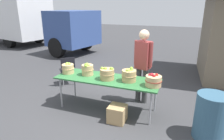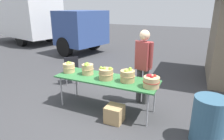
{
  "view_description": "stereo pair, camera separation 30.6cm",
  "coord_description": "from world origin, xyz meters",
  "px_view_note": "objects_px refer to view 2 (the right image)",
  "views": [
    {
      "loc": [
        1.54,
        -3.75,
        2.27
      ],
      "look_at": [
        0.0,
        0.3,
        0.85
      ],
      "focal_mm": 31.52,
      "sensor_mm": 36.0,
      "label": 1
    },
    {
      "loc": [
        1.82,
        -3.63,
        2.27
      ],
      "look_at": [
        0.0,
        0.3,
        0.85
      ],
      "focal_mm": 31.52,
      "sensor_mm": 36.0,
      "label": 2
    }
  ],
  "objects_px": {
    "apple_basket_green_0": "(69,67)",
    "folding_chair": "(71,68)",
    "vendor_adult": "(143,62)",
    "produce_crate": "(114,114)",
    "apple_basket_green_1": "(88,69)",
    "market_table": "(106,80)",
    "apple_basket_red_0": "(151,82)",
    "trash_barrel": "(208,120)",
    "apple_basket_green_3": "(128,76)",
    "box_truck": "(39,20)",
    "apple_basket_green_2": "(106,74)"
  },
  "relations": [
    {
      "from": "apple_basket_green_0",
      "to": "trash_barrel",
      "type": "height_order",
      "value": "apple_basket_green_0"
    },
    {
      "from": "apple_basket_green_1",
      "to": "apple_basket_red_0",
      "type": "distance_m",
      "value": 1.53
    },
    {
      "from": "folding_chair",
      "to": "apple_basket_green_3",
      "type": "bearing_deg",
      "value": 112.39
    },
    {
      "from": "apple_basket_green_0",
      "to": "apple_basket_green_2",
      "type": "relative_size",
      "value": 0.89
    },
    {
      "from": "vendor_adult",
      "to": "box_truck",
      "type": "relative_size",
      "value": 0.22
    },
    {
      "from": "market_table",
      "to": "folding_chair",
      "type": "relative_size",
      "value": 2.67
    },
    {
      "from": "apple_basket_green_2",
      "to": "box_truck",
      "type": "xyz_separation_m",
      "value": [
        -7.11,
        5.37,
        0.61
      ]
    },
    {
      "from": "apple_basket_green_2",
      "to": "apple_basket_green_3",
      "type": "relative_size",
      "value": 1.02
    },
    {
      "from": "apple_basket_red_0",
      "to": "trash_barrel",
      "type": "distance_m",
      "value": 1.18
    },
    {
      "from": "vendor_adult",
      "to": "trash_barrel",
      "type": "distance_m",
      "value": 1.84
    },
    {
      "from": "box_truck",
      "to": "produce_crate",
      "type": "distance_m",
      "value": 9.5
    },
    {
      "from": "folding_chair",
      "to": "produce_crate",
      "type": "height_order",
      "value": "folding_chair"
    },
    {
      "from": "apple_basket_green_3",
      "to": "apple_basket_green_2",
      "type": "bearing_deg",
      "value": -173.08
    },
    {
      "from": "apple_basket_green_1",
      "to": "market_table",
      "type": "bearing_deg",
      "value": -5.66
    },
    {
      "from": "market_table",
      "to": "apple_basket_red_0",
      "type": "height_order",
      "value": "apple_basket_red_0"
    },
    {
      "from": "vendor_adult",
      "to": "folding_chair",
      "type": "relative_size",
      "value": 2.05
    },
    {
      "from": "apple_basket_green_3",
      "to": "apple_basket_red_0",
      "type": "bearing_deg",
      "value": -8.89
    },
    {
      "from": "vendor_adult",
      "to": "trash_barrel",
      "type": "bearing_deg",
      "value": 162.69
    },
    {
      "from": "apple_basket_green_0",
      "to": "apple_basket_green_1",
      "type": "height_order",
      "value": "apple_basket_green_1"
    },
    {
      "from": "apple_basket_green_0",
      "to": "apple_basket_red_0",
      "type": "relative_size",
      "value": 0.88
    },
    {
      "from": "apple_basket_green_1",
      "to": "vendor_adult",
      "type": "bearing_deg",
      "value": 27.02
    },
    {
      "from": "market_table",
      "to": "apple_basket_green_3",
      "type": "xyz_separation_m",
      "value": [
        0.49,
        0.01,
        0.17
      ]
    },
    {
      "from": "folding_chair",
      "to": "produce_crate",
      "type": "relative_size",
      "value": 2.5
    },
    {
      "from": "apple_basket_green_2",
      "to": "vendor_adult",
      "type": "bearing_deg",
      "value": 47.76
    },
    {
      "from": "apple_basket_green_1",
      "to": "apple_basket_green_2",
      "type": "bearing_deg",
      "value": -10.71
    },
    {
      "from": "apple_basket_green_2",
      "to": "vendor_adult",
      "type": "height_order",
      "value": "vendor_adult"
    },
    {
      "from": "apple_basket_green_1",
      "to": "trash_barrel",
      "type": "height_order",
      "value": "apple_basket_green_1"
    },
    {
      "from": "vendor_adult",
      "to": "produce_crate",
      "type": "xyz_separation_m",
      "value": [
        -0.26,
        -1.04,
        -0.87
      ]
    },
    {
      "from": "apple_basket_green_0",
      "to": "apple_basket_red_0",
      "type": "xyz_separation_m",
      "value": [
        2.01,
        -0.07,
        -0.0
      ]
    },
    {
      "from": "apple_basket_green_3",
      "to": "apple_basket_red_0",
      "type": "distance_m",
      "value": 0.53
    },
    {
      "from": "apple_basket_green_1",
      "to": "apple_basket_red_0",
      "type": "bearing_deg",
      "value": -4.65
    },
    {
      "from": "apple_basket_green_0",
      "to": "folding_chair",
      "type": "xyz_separation_m",
      "value": [
        -0.65,
        0.94,
        -0.36
      ]
    },
    {
      "from": "apple_basket_green_3",
      "to": "box_truck",
      "type": "relative_size",
      "value": 0.04
    },
    {
      "from": "market_table",
      "to": "box_truck",
      "type": "relative_size",
      "value": 0.29
    },
    {
      "from": "apple_basket_green_3",
      "to": "folding_chair",
      "type": "bearing_deg",
      "value": 156.49
    },
    {
      "from": "apple_basket_green_1",
      "to": "produce_crate",
      "type": "distance_m",
      "value": 1.23
    },
    {
      "from": "folding_chair",
      "to": "trash_barrel",
      "type": "height_order",
      "value": "folding_chair"
    },
    {
      "from": "vendor_adult",
      "to": "produce_crate",
      "type": "relative_size",
      "value": 5.14
    },
    {
      "from": "apple_basket_green_1",
      "to": "trash_barrel",
      "type": "xyz_separation_m",
      "value": [
        2.59,
        -0.37,
        -0.46
      ]
    },
    {
      "from": "apple_basket_green_0",
      "to": "folding_chair",
      "type": "distance_m",
      "value": 1.2
    },
    {
      "from": "folding_chair",
      "to": "apple_basket_green_1",
      "type": "bearing_deg",
      "value": 97.94
    },
    {
      "from": "apple_basket_green_0",
      "to": "vendor_adult",
      "type": "distance_m",
      "value": 1.77
    },
    {
      "from": "apple_basket_red_0",
      "to": "produce_crate",
      "type": "relative_size",
      "value": 0.97
    },
    {
      "from": "apple_basket_red_0",
      "to": "box_truck",
      "type": "distance_m",
      "value": 9.75
    },
    {
      "from": "vendor_adult",
      "to": "apple_basket_green_3",
      "type": "bearing_deg",
      "value": 92.75
    },
    {
      "from": "apple_basket_green_0",
      "to": "vendor_adult",
      "type": "bearing_deg",
      "value": 21.33
    },
    {
      "from": "vendor_adult",
      "to": "produce_crate",
      "type": "distance_m",
      "value": 1.38
    },
    {
      "from": "box_truck",
      "to": "produce_crate",
      "type": "xyz_separation_m",
      "value": [
        7.47,
        -5.73,
        -1.32
      ]
    },
    {
      "from": "apple_basket_red_0",
      "to": "box_truck",
      "type": "bearing_deg",
      "value": 146.34
    },
    {
      "from": "apple_basket_green_0",
      "to": "box_truck",
      "type": "relative_size",
      "value": 0.04
    }
  ]
}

